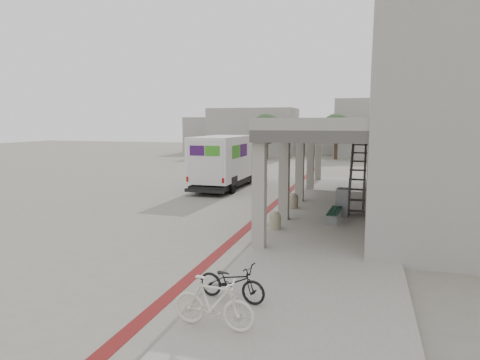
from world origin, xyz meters
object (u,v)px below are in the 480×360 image
(utility_cabinet, at_px, (343,202))
(bicycle_cream, at_px, (213,303))
(bench, at_px, (334,213))
(bicycle_black, at_px, (232,282))
(fedex_truck, at_px, (226,160))

(utility_cabinet, relative_size, bicycle_cream, 0.68)
(bench, relative_size, bicycle_cream, 1.13)
(bench, height_order, bicycle_black, bicycle_black)
(bench, bearing_deg, bicycle_black, -98.05)
(bench, relative_size, utility_cabinet, 1.65)
(utility_cabinet, distance_m, bicycle_cream, 10.73)
(bench, height_order, bicycle_cream, bicycle_cream)
(bicycle_cream, bearing_deg, fedex_truck, 21.95)
(bicycle_black, xyz_separation_m, bicycle_cream, (0.06, -1.29, 0.08))
(fedex_truck, xyz_separation_m, utility_cabinet, (7.16, -6.43, -0.97))
(bench, bearing_deg, bicycle_cream, -96.25)
(fedex_truck, height_order, bicycle_cream, fedex_truck)
(fedex_truck, xyz_separation_m, bench, (6.91, -7.58, -1.22))
(utility_cabinet, bearing_deg, bicycle_cream, -93.33)
(bench, relative_size, bicycle_black, 1.17)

